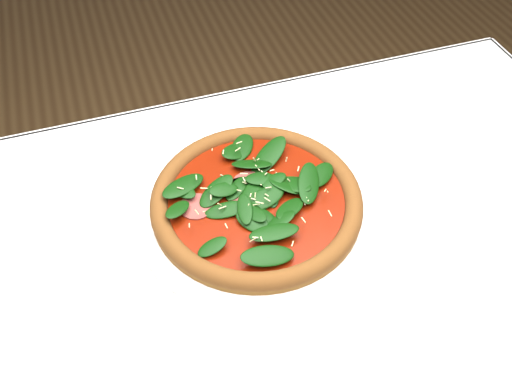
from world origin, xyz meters
name	(u,v)px	position (x,y,z in m)	size (l,w,h in m)	color
dining_table	(295,291)	(0.00, 0.00, 0.65)	(1.21, 0.81, 0.75)	silver
plate	(256,208)	(-0.03, 0.10, 0.76)	(0.38, 0.38, 0.02)	white
pizza	(256,199)	(-0.03, 0.10, 0.78)	(0.41, 0.41, 0.04)	olive
saucer_far	(401,128)	(0.27, 0.20, 0.76)	(0.13, 0.13, 0.01)	white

